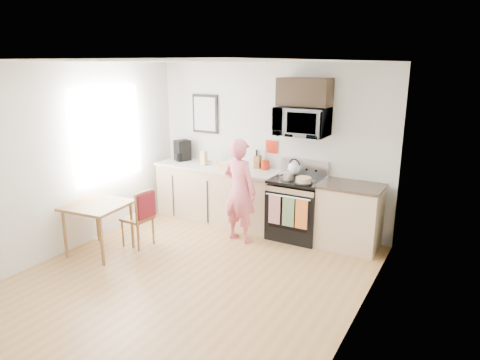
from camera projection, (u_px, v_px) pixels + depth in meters
The scene contains 27 objects.
floor at pixel (186, 282), 5.22m from camera, with size 4.60×4.60×0.00m, color #9C6B3C.
back_wall at pixel (269, 146), 6.81m from camera, with size 4.00×0.04×2.60m, color beige.
left_wall at pixel (64, 160), 5.83m from camera, with size 0.04×4.60×2.60m, color beige.
right_wall at pixel (357, 207), 3.93m from camera, with size 0.04×4.60×2.60m, color beige.
ceiling at pixel (178, 61), 4.54m from camera, with size 4.00×4.60×0.04m, color silver.
window at pixel (108, 134), 6.41m from camera, with size 0.06×1.40×1.50m.
cabinet_left at pixel (217, 195), 7.16m from camera, with size 2.10×0.60×0.90m, color tan.
countertop_left at pixel (217, 167), 7.04m from camera, with size 2.14×0.64×0.04m, color beige.
cabinet_right at pixel (349, 217), 6.11m from camera, with size 0.84×0.60×0.90m, color tan.
countertop_right at pixel (352, 186), 5.98m from camera, with size 0.88×0.64×0.04m, color black.
range at pixel (296, 210), 6.47m from camera, with size 0.76×0.70×1.16m.
microwave at pixel (302, 122), 6.21m from camera, with size 0.76×0.51×0.42m, color silver.
upper_cabinet at pixel (305, 92), 6.13m from camera, with size 0.76×0.35×0.40m, color black.
wall_art at pixel (205, 114), 7.24m from camera, with size 0.50×0.04×0.65m.
wall_trivet at pixel (272, 147), 6.77m from camera, with size 0.20×0.02×0.20m, color #B6230F.
person at pixel (240, 191), 6.26m from camera, with size 0.57×0.37×1.55m, color #D13957.
dining_table at pixel (97, 210), 5.87m from camera, with size 0.77×0.77×0.72m.
chair at pixel (143, 211), 6.07m from camera, with size 0.42×0.38×0.85m.
knife_block at pixel (258, 162), 6.89m from camera, with size 0.09×0.13×0.20m, color brown.
utensil_crock at pixel (265, 160), 6.77m from camera, with size 0.13×0.13×0.38m.
fruit_bowl at pixel (206, 162), 7.18m from camera, with size 0.23×0.23×0.09m.
milk_carton at pixel (204, 158), 7.09m from camera, with size 0.09×0.09×0.25m, color tan.
coffee_maker at pixel (182, 151), 7.41m from camera, with size 0.28×0.33×0.36m.
bread_bag at pixel (226, 166), 6.77m from camera, with size 0.34×0.16×0.12m, color tan.
cake at pixel (303, 180), 6.09m from camera, with size 0.27×0.27×0.09m.
kettle at pixel (294, 168), 6.53m from camera, with size 0.20×0.20×0.26m.
pot at pixel (286, 176), 6.27m from camera, with size 0.22×0.37×0.11m.
Camera 1 is at (2.89, -3.78, 2.58)m, focal length 32.00 mm.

